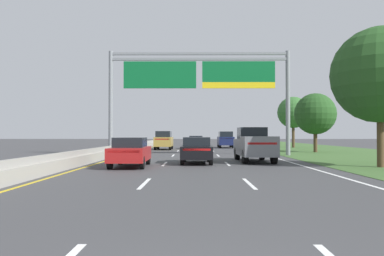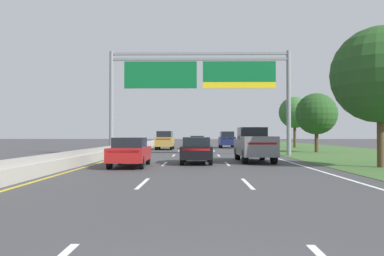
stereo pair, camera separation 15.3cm
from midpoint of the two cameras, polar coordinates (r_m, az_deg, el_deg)
ground_plane at (r=38.08m, az=0.77°, el=-3.58°), size 220.00×220.00×0.00m
lane_striping at (r=37.63m, az=0.77°, el=-3.61°), size 11.96×106.00×0.01m
grass_verge_right at (r=40.56m, az=20.92°, el=-3.34°), size 14.00×110.00×0.02m
median_barrier_concrete at (r=38.64m, az=-9.08°, el=-3.01°), size 0.60×110.00×0.85m
overhead_sign_gantry at (r=31.90m, az=1.31°, el=7.12°), size 15.06×0.42×8.68m
pickup_truck_grey at (r=24.79m, az=9.41°, el=-2.48°), size 2.10×5.44×2.20m
car_black_centre_lane_sedan at (r=23.07m, az=0.86°, el=-3.25°), size 1.85×4.41×1.57m
car_blue_centre_lane_sedan at (r=46.59m, az=0.89°, el=-2.10°), size 1.92×4.44×1.57m
car_gold_left_lane_suv at (r=44.17m, az=-3.95°, el=-1.79°), size 1.92×4.71×2.11m
car_navy_right_lane_suv at (r=49.88m, az=5.29°, el=-1.70°), size 1.91×4.70×2.11m
car_red_left_lane_sedan at (r=20.86m, az=-9.01°, el=-3.48°), size 1.90×4.43×1.57m
roadside_tree_near at (r=22.59m, az=26.40°, el=7.11°), size 5.07×5.07×7.41m
roadside_tree_mid at (r=39.08m, az=18.14°, el=2.01°), size 4.02×4.02×5.75m
roadside_tree_far at (r=52.00m, az=15.13°, el=2.25°), size 4.12×4.12×6.70m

